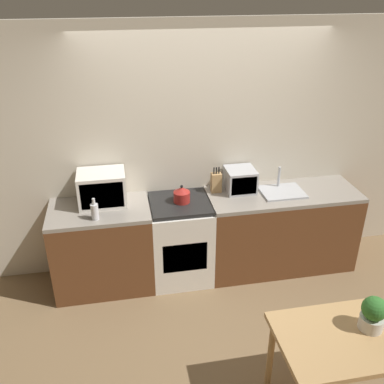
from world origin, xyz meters
TOP-DOWN VIEW (x-y plane):
  - ground_plane at (0.00, 0.00)m, footprint 16.00×16.00m
  - wall_back at (0.00, 1.21)m, footprint 10.00×0.06m
  - counter_left_run at (-1.11, 0.87)m, footprint 0.98×0.62m
  - counter_right_run at (0.80, 0.87)m, footprint 1.59×0.62m
  - stove_range at (-0.30, 0.87)m, footprint 0.62×0.62m
  - kettle at (-0.28, 0.87)m, footprint 0.17×0.17m
  - microwave at (-1.06, 0.99)m, footprint 0.46×0.35m
  - bottle at (-1.13, 0.68)m, footprint 0.07×0.07m
  - knife_block at (0.11, 1.03)m, footprint 0.11×0.08m
  - toaster_oven at (0.36, 1.01)m, footprint 0.30×0.30m
  - sink_basin at (0.78, 0.88)m, footprint 0.44×0.35m
  - dining_table at (0.53, -0.95)m, footprint 0.90×0.65m
  - potted_plant at (0.75, -0.91)m, footprint 0.17×0.17m

SIDE VIEW (x-z plane):
  - ground_plane at x=0.00m, z-range 0.00..0.00m
  - stove_range at x=-0.30m, z-range 0.00..0.90m
  - counter_right_run at x=0.80m, z-range 0.00..0.90m
  - counter_left_run at x=-1.11m, z-range 0.00..0.90m
  - dining_table at x=0.53m, z-range 0.26..1.00m
  - potted_plant at x=0.75m, z-range 0.74..1.00m
  - sink_basin at x=0.78m, z-range 0.80..1.04m
  - kettle at x=-0.28m, z-range 0.89..1.07m
  - bottle at x=-1.13m, z-range 0.88..1.09m
  - knife_block at x=0.11m, z-range 0.87..1.15m
  - toaster_oven at x=0.36m, z-range 0.90..1.14m
  - microwave at x=-1.06m, z-range 0.90..1.23m
  - wall_back at x=0.00m, z-range 0.00..2.60m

